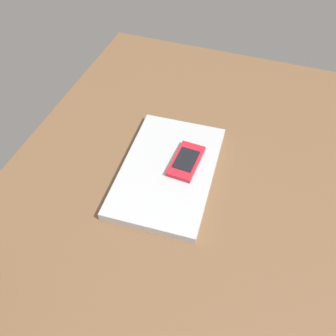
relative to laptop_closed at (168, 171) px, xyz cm
name	(u,v)px	position (x,y,z in cm)	size (l,w,h in cm)	color
desk_surface	(169,187)	(-2.75, -1.28, -2.54)	(120.00, 80.00, 3.00)	brown
laptop_closed	(168,171)	(0.00, 0.00, 0.00)	(33.59, 21.48, 2.09)	#B7BABC
cell_phone_on_laptop	(186,161)	(2.95, -3.56, 1.64)	(11.74, 6.58, 1.26)	red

